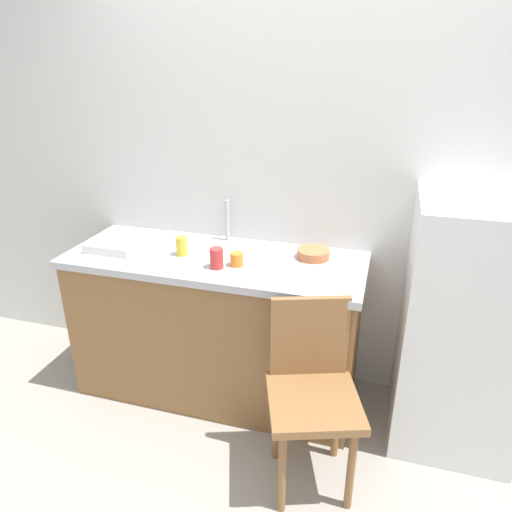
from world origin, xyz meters
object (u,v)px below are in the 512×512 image
cup_orange (237,259)px  terracotta_bowl (313,254)px  refrigerator (463,327)px  cup_red (217,258)px  chair (312,387)px  dish_tray (114,246)px  cup_yellow (182,246)px

cup_orange → terracotta_bowl: bearing=30.2°
refrigerator → cup_orange: size_ratio=18.32×
cup_red → refrigerator: bearing=6.8°
cup_red → cup_orange: bearing=31.5°
chair → terracotta_bowl: 0.73m
cup_red → cup_orange: (0.09, 0.06, -0.02)m
terracotta_bowl → cup_orange: size_ratio=2.49×
dish_tray → cup_yellow: cup_yellow is taller
chair → dish_tray: dish_tray is taller
chair → dish_tray: 1.33m
refrigerator → cup_yellow: bearing=-178.4°
chair → cup_orange: cup_orange is taller
dish_tray → cup_red: bearing=-5.8°
terracotta_bowl → cup_yellow: (-0.70, -0.16, 0.03)m
refrigerator → terracotta_bowl: 0.83m
refrigerator → cup_red: size_ratio=12.16×
chair → cup_red: size_ratio=8.38×
terracotta_bowl → cup_yellow: 0.72m
chair → cup_red: 0.79m
chair → cup_yellow: cup_yellow is taller
cup_yellow → dish_tray: bearing=-174.1°
dish_tray → terracotta_bowl: size_ratio=1.59×
cup_red → cup_orange: cup_red is taller
dish_tray → cup_yellow: bearing=5.9°
chair → terracotta_bowl: bearing=81.9°
refrigerator → terracotta_bowl: refrigerator is taller
refrigerator → cup_orange: refrigerator is taller
refrigerator → cup_yellow: refrigerator is taller
terracotta_bowl → cup_red: cup_red is taller
dish_tray → cup_yellow: size_ratio=2.67×
chair → terracotta_bowl: (-0.12, 0.60, 0.40)m
refrigerator → cup_red: bearing=-173.2°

